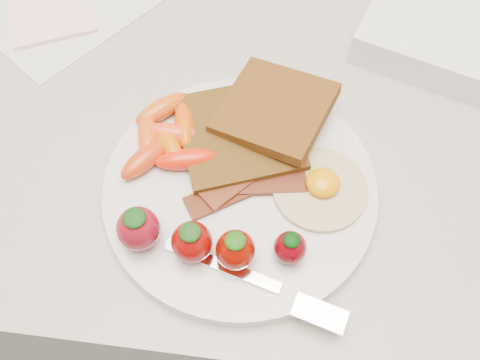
# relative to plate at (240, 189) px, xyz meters

# --- Properties ---
(counter) EXTENTS (2.00, 0.60, 0.90)m
(counter) POSITION_rel_plate_xyz_m (-0.02, 0.14, -0.46)
(counter) COLOR gray
(counter) RESTS_ON ground
(plate) EXTENTS (0.27, 0.27, 0.02)m
(plate) POSITION_rel_plate_xyz_m (0.00, 0.00, 0.00)
(plate) COLOR silver
(plate) RESTS_ON counter
(toast_lower) EXTENTS (0.15, 0.15, 0.01)m
(toast_lower) POSITION_rel_plate_xyz_m (-0.01, 0.06, 0.02)
(toast_lower) COLOR black
(toast_lower) RESTS_ON plate
(toast_upper) EXTENTS (0.13, 0.13, 0.02)m
(toast_upper) POSITION_rel_plate_xyz_m (0.03, 0.08, 0.03)
(toast_upper) COLOR #4C2B13
(toast_upper) RESTS_ON toast_lower
(fried_egg) EXTENTS (0.12, 0.12, 0.02)m
(fried_egg) POSITION_rel_plate_xyz_m (0.08, 0.00, 0.01)
(fried_egg) COLOR beige
(fried_egg) RESTS_ON plate
(bacon_strips) EXTENTS (0.12, 0.10, 0.01)m
(bacon_strips) POSITION_rel_plate_xyz_m (0.01, 0.00, 0.01)
(bacon_strips) COLOR black
(bacon_strips) RESTS_ON plate
(baby_carrots) EXTENTS (0.10, 0.12, 0.02)m
(baby_carrots) POSITION_rel_plate_xyz_m (-0.08, 0.04, 0.02)
(baby_carrots) COLOR red
(baby_carrots) RESTS_ON plate
(strawberries) EXTENTS (0.17, 0.05, 0.05)m
(strawberries) POSITION_rel_plate_xyz_m (-0.03, -0.07, 0.03)
(strawberries) COLOR maroon
(strawberries) RESTS_ON plate
(fork) EXTENTS (0.17, 0.07, 0.00)m
(fork) POSITION_rel_plate_xyz_m (0.04, -0.10, 0.01)
(fork) COLOR white
(fork) RESTS_ON plate
(paper_sheet) EXTENTS (0.27, 0.28, 0.00)m
(paper_sheet) POSITION_rel_plate_xyz_m (-0.24, 0.25, -0.01)
(paper_sheet) COLOR silver
(paper_sheet) RESTS_ON counter
(notepad) EXTENTS (0.15, 0.17, 0.01)m
(notepad) POSITION_rel_plate_xyz_m (-0.27, 0.24, -0.00)
(notepad) COLOR #FEC4D3
(notepad) RESTS_ON paper_sheet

